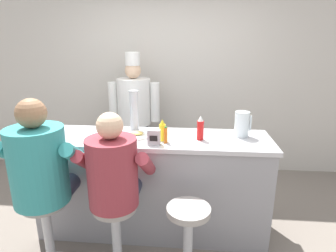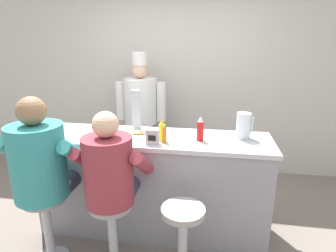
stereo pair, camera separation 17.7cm
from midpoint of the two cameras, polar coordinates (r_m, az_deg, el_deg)
name	(u,v)px [view 2 (the right image)]	position (r m, az deg, el deg)	size (l,w,h in m)	color
ground_plane	(147,246)	(2.88, -2.34, -23.29)	(20.00, 20.00, 0.00)	slate
wall_back	(175,79)	(4.09, 2.68, 9.56)	(10.00, 0.06, 2.70)	beige
diner_counter	(153,183)	(2.86, -1.19, -11.59)	(2.23, 0.63, 0.99)	gray
ketchup_bottle_red	(200,129)	(2.55, 8.54, -0.68)	(0.06, 0.06, 0.23)	red
mustard_bottle_yellow	(162,131)	(2.53, 0.76, -0.99)	(0.06, 0.06, 0.20)	yellow
hot_sauce_bottle_orange	(165,135)	(2.47, 1.38, -1.88)	(0.03, 0.03, 0.15)	orange
water_pitcher_clear	(243,126)	(2.70, 16.91, 0.04)	(0.15, 0.13, 0.24)	silver
breakfast_plate	(138,134)	(2.69, -4.25, -1.71)	(0.26, 0.26, 0.05)	white
cereal_bowl	(124,140)	(2.52, -6.87, -2.77)	(0.14, 0.14, 0.05)	white
coffee_mug_blue	(106,131)	(2.72, -10.60, -1.03)	(0.14, 0.09, 0.09)	#4C7AB2
coffee_mug_white	(49,128)	(3.01, -21.49, -0.34)	(0.12, 0.08, 0.08)	white
cup_stack_steel	(136,110)	(2.82, -4.68, 3.20)	(0.09, 0.09, 0.41)	#B7BABF
napkin_dispenser_chrome	(153,137)	(2.44, -1.07, -2.26)	(0.11, 0.07, 0.13)	silver
diner_seated_teal	(42,165)	(2.48, -22.38, -7.32)	(0.65, 0.64, 1.46)	#B2B5BA
diner_seated_maroon	(110,175)	(2.25, -9.42, -9.80)	(0.58, 0.57, 1.37)	#B2B5BA
empty_stool_round	(183,232)	(2.35, 5.32, -20.63)	(0.34, 0.34, 0.64)	#B2B5BA
cook_in_whites_near	(141,112)	(3.78, -4.19, 2.84)	(0.68, 0.43, 1.74)	#232328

